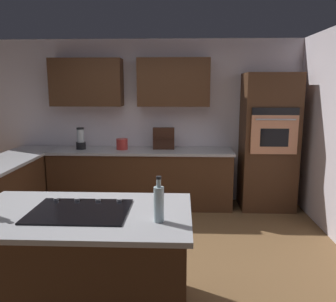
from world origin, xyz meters
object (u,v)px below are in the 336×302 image
cooktop (80,211)px  second_bottle (159,203)px  kettle (122,144)px  blender (81,140)px  wall_oven (268,142)px  spice_rack (164,138)px

cooktop → second_bottle: 0.67m
cooktop → kettle: kettle is taller
cooktop → blender: 2.82m
wall_oven → cooktop: (2.11, 2.67, -0.13)m
spice_rack → second_bottle: size_ratio=0.99×
blender → spice_rack: size_ratio=1.00×
cooktop → blender: size_ratio=2.25×
cooktop → second_bottle: bearing=164.8°
cooktop → spice_rack: (-0.51, -2.75, 0.16)m
spice_rack → second_bottle: 2.93m
kettle → wall_oven: bearing=179.0°
kettle → blender: bearing=0.0°
spice_rack → blender: bearing=2.0°
cooktop → kettle: 2.71m
wall_oven → cooktop: wall_oven is taller
blender → spice_rack: bearing=-178.0°
wall_oven → kettle: bearing=-1.0°
cooktop → second_bottle: size_ratio=2.24×
second_bottle → spice_rack: bearing=-87.6°
blender → second_bottle: bearing=116.3°
cooktop → kettle: (0.14, -2.71, 0.08)m
kettle → second_bottle: second_bottle is taller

